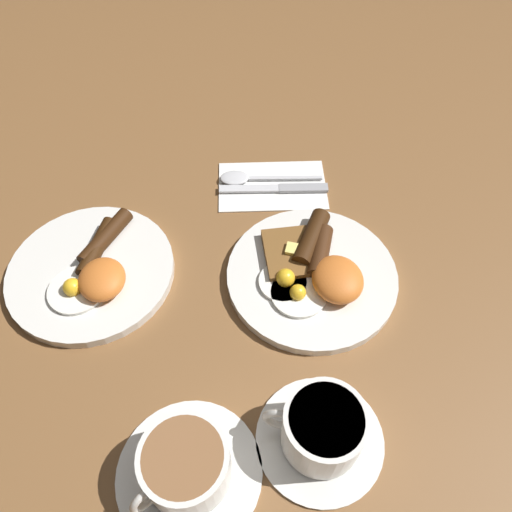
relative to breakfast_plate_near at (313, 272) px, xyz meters
name	(u,v)px	position (x,y,z in m)	size (l,w,h in m)	color
ground_plane	(311,279)	(0.00, 0.00, -0.02)	(3.00, 3.00, 0.00)	brown
breakfast_plate_near	(313,272)	(0.00, 0.00, 0.00)	(0.25, 0.25, 0.05)	silver
breakfast_plate_far	(93,270)	(0.05, 0.31, 0.00)	(0.24, 0.24, 0.05)	silver
teacup_near	(322,431)	(-0.23, 0.04, 0.02)	(0.15, 0.15, 0.08)	silver
teacup_far	(186,467)	(-0.24, 0.20, 0.02)	(0.17, 0.17, 0.07)	silver
napkin	(272,185)	(0.19, 0.03, -0.01)	(0.11, 0.18, 0.01)	white
knife	(280,188)	(0.18, 0.01, -0.01)	(0.04, 0.18, 0.01)	silver
spoon	(245,178)	(0.21, 0.07, -0.01)	(0.04, 0.17, 0.01)	silver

